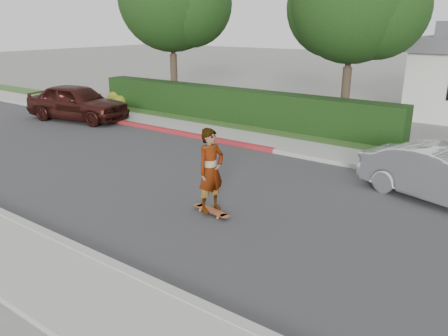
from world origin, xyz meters
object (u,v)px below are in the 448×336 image
at_px(skateboard, 211,211).
at_px(car_maroon, 77,102).
at_px(skateboarder, 211,170).
at_px(car_silver, 445,176).

distance_m(skateboard, car_maroon, 12.16).
relative_size(skateboarder, car_maroon, 0.40).
bearing_deg(skateboard, skateboarder, -171.52).
height_order(car_silver, car_maroon, car_maroon).
xyz_separation_m(skateboard, skateboarder, (-0.00, 0.00, 0.98)).
bearing_deg(car_maroon, car_silver, -103.67).
bearing_deg(skateboarder, car_maroon, 78.52).
xyz_separation_m(skateboarder, car_maroon, (-11.21, 4.66, -0.26)).
bearing_deg(skateboard, car_silver, 52.09).
distance_m(skateboarder, car_maroon, 12.14).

